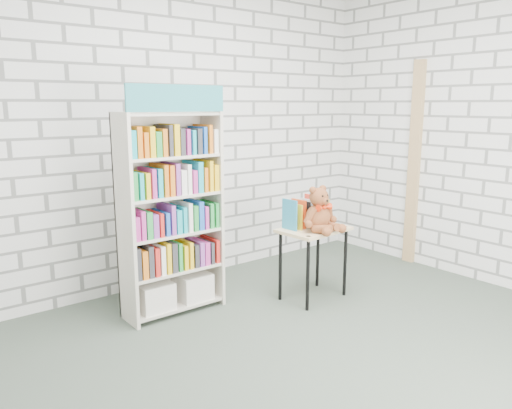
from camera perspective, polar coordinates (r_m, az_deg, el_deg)
ground at (r=3.49m, az=8.40°, el=-17.14°), size 4.50×4.50×0.00m
room_shell at (r=3.07m, az=9.39°, el=13.54°), size 4.52×4.02×2.81m
bookshelf at (r=3.99m, az=-9.70°, el=-0.89°), size 0.80×0.31×1.80m
display_table at (r=4.30m, az=6.61°, el=-3.81°), size 0.61×0.44×0.63m
table_books at (r=4.32m, az=5.73°, el=-0.91°), size 0.42×0.21×0.24m
teddy_bear at (r=4.16m, az=7.35°, el=-0.98°), size 0.35×0.32×0.38m
door_trim at (r=5.45m, az=17.62°, el=4.42°), size 0.05×0.12×2.10m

